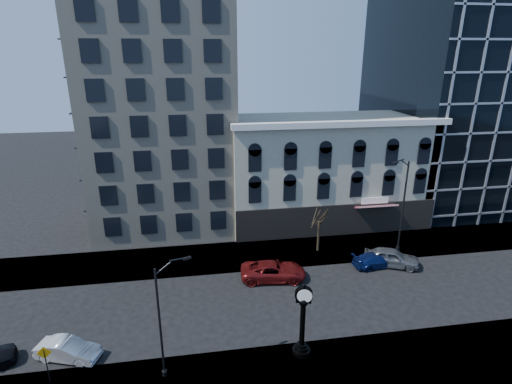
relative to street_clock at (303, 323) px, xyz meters
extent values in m
plane|color=black|center=(-3.42, 6.00, -2.48)|extent=(160.00, 160.00, 0.00)
cube|color=gray|center=(-3.42, 14.00, -2.42)|extent=(160.00, 6.00, 0.12)
cube|color=gray|center=(-3.42, -2.00, -2.42)|extent=(160.00, 6.00, 0.12)
cube|color=#BEB199|center=(-9.42, 25.00, 16.52)|extent=(15.00, 15.00, 38.00)
cube|color=#BEB89C|center=(8.58, 22.00, 3.52)|extent=(22.00, 10.00, 12.00)
cube|color=white|center=(8.58, 16.80, 9.72)|extent=(22.60, 0.80, 0.60)
cube|color=black|center=(8.58, 16.95, -0.68)|extent=(22.00, 0.30, 3.60)
cube|color=maroon|center=(12.58, 16.40, 0.92)|extent=(4.50, 1.18, 0.55)
cube|color=black|center=(28.58, 27.00, 11.52)|extent=(20.00, 20.00, 28.00)
cylinder|color=black|center=(0.00, 0.00, -2.20)|extent=(1.19, 1.19, 0.32)
cylinder|color=black|center=(0.00, 0.00, -1.93)|extent=(0.86, 0.86, 0.22)
cylinder|color=black|center=(0.00, 0.00, -1.74)|extent=(0.65, 0.65, 0.17)
cylinder|color=black|center=(0.00, 0.00, -0.10)|extent=(0.35, 0.35, 3.13)
sphere|color=black|center=(0.00, 0.00, 1.57)|extent=(0.60, 0.60, 0.60)
cube|color=black|center=(0.00, 0.00, 1.68)|extent=(1.00, 0.48, 0.27)
cylinder|color=black|center=(0.00, 0.00, 2.11)|extent=(1.17, 0.62, 1.12)
cylinder|color=white|center=(0.00, -0.18, 2.11)|extent=(0.92, 0.26, 0.95)
cylinder|color=white|center=(0.00, 0.18, 2.11)|extent=(0.92, 0.26, 0.95)
sphere|color=black|center=(0.00, 0.00, 2.76)|extent=(0.22, 0.22, 0.22)
cylinder|color=black|center=(-8.80, -0.56, 1.35)|extent=(0.14, 0.14, 7.44)
cylinder|color=black|center=(-8.80, -0.56, -2.19)|extent=(0.31, 0.31, 0.35)
cube|color=black|center=(-7.27, 0.03, 5.20)|extent=(0.51, 0.35, 0.12)
cylinder|color=black|center=(13.33, 12.45, 2.25)|extent=(0.17, 0.17, 9.22)
cylinder|color=black|center=(13.33, 12.45, -2.15)|extent=(0.39, 0.39, 0.43)
cube|color=black|center=(11.47, 11.64, 7.02)|extent=(0.63, 0.45, 0.15)
cylinder|color=#2E2417|center=(5.44, 13.74, -0.78)|extent=(0.24, 0.24, 3.17)
cylinder|color=black|center=(-15.58, 0.00, -1.18)|extent=(0.06, 0.06, 2.37)
cube|color=orange|center=(-15.58, 0.00, -0.21)|extent=(0.84, 0.08, 0.84)
imported|color=silver|center=(-15.04, 2.03, -1.81)|extent=(4.35, 2.64, 1.35)
imported|color=maroon|center=(0.02, 9.41, -1.69)|extent=(5.95, 3.24, 1.58)
imported|color=#0C194C|center=(9.93, 10.06, -1.83)|extent=(4.65, 2.27, 1.30)
imported|color=#595B60|center=(11.36, 9.97, -1.64)|extent=(5.36, 3.84, 1.70)
camera|label=1|loc=(-6.33, -20.61, 16.37)|focal=28.00mm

